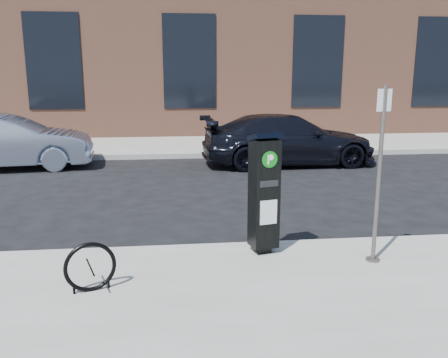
{
  "coord_description": "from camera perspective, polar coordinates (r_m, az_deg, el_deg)",
  "views": [
    {
      "loc": [
        -0.71,
        -6.55,
        2.63
      ],
      "look_at": [
        0.06,
        0.5,
        1.02
      ],
      "focal_mm": 38.0,
      "sensor_mm": 36.0,
      "label": 1
    }
  ],
  "objects": [
    {
      "name": "building",
      "position": [
        23.61,
        -4.7,
        16.42
      ],
      "size": [
        28.0,
        10.05,
        8.25
      ],
      "color": "#945B43",
      "rests_on": "ground"
    },
    {
      "name": "ground",
      "position": [
        7.1,
        -0.05,
        -8.97
      ],
      "size": [
        120.0,
        120.0,
        0.0
      ],
      "primitive_type": "plane",
      "color": "black",
      "rests_on": "ground"
    },
    {
      "name": "bike_rack",
      "position": [
        5.73,
        -15.79,
        -10.18
      ],
      "size": [
        0.58,
        0.23,
        0.6
      ],
      "rotation": [
        0.0,
        0.0,
        0.32
      ],
      "color": "black",
      "rests_on": "sidewalk_near"
    },
    {
      "name": "sign_pole",
      "position": [
        6.44,
        18.12,
        0.23
      ],
      "size": [
        0.2,
        0.19,
        2.32
      ],
      "rotation": [
        0.0,
        0.0,
        0.23
      ],
      "color": "#504A47",
      "rests_on": "sidewalk_near"
    },
    {
      "name": "car_silver",
      "position": [
        14.3,
        -24.65,
        4.03
      ],
      "size": [
        4.66,
        2.06,
        1.49
      ],
      "primitive_type": "imported",
      "rotation": [
        0.0,
        0.0,
        1.68
      ],
      "color": "#7F8BA2",
      "rests_on": "ground"
    },
    {
      "name": "sidewalk_far",
      "position": [
        20.72,
        -4.26,
        5.66
      ],
      "size": [
        60.0,
        12.0,
        0.15
      ],
      "primitive_type": "cube",
      "color": "gray",
      "rests_on": "ground"
    },
    {
      "name": "curb_near",
      "position": [
        7.05,
        -0.04,
        -8.47
      ],
      "size": [
        60.0,
        0.12,
        0.16
      ],
      "primitive_type": "cube",
      "color": "#9E9B93",
      "rests_on": "ground"
    },
    {
      "name": "parking_kiosk",
      "position": [
        6.52,
        4.84,
        -1.53
      ],
      "size": [
        0.46,
        0.43,
        1.7
      ],
      "rotation": [
        0.0,
        0.0,
        0.24
      ],
      "color": "black",
      "rests_on": "sidewalk_near"
    },
    {
      "name": "curb_far",
      "position": [
        14.81,
        -3.41,
        2.82
      ],
      "size": [
        60.0,
        0.12,
        0.16
      ],
      "primitive_type": "cube",
      "color": "#9E9B93",
      "rests_on": "ground"
    },
    {
      "name": "car_dark",
      "position": [
        13.8,
        7.76,
        4.72
      ],
      "size": [
        5.07,
        2.25,
        1.45
      ],
      "primitive_type": "imported",
      "rotation": [
        0.0,
        0.0,
        1.62
      ],
      "color": "black",
      "rests_on": "ground"
    }
  ]
}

